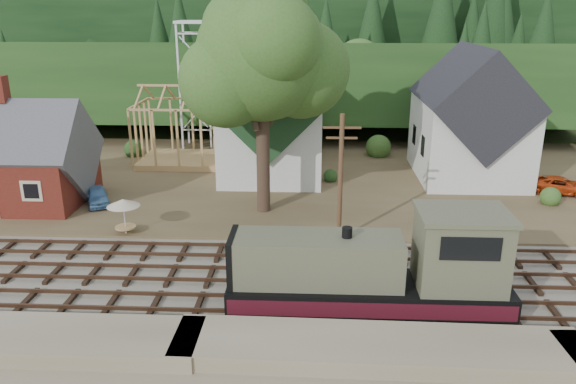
{
  "coord_description": "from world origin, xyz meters",
  "views": [
    {
      "loc": [
        5.39,
        -26.41,
        13.91
      ],
      "look_at": [
        3.87,
        6.0,
        3.0
      ],
      "focal_mm": 35.0,
      "sensor_mm": 36.0,
      "label": 1
    }
  ],
  "objects_px": {
    "locomotive": "(380,272)",
    "patio_set": "(123,204)",
    "car_red": "(560,185)",
    "car_blue": "(97,196)",
    "car_green": "(0,199)"
  },
  "relations": [
    {
      "from": "car_red",
      "to": "locomotive",
      "type": "bearing_deg",
      "value": 156.51
    },
    {
      "from": "locomotive",
      "to": "car_green",
      "type": "distance_m",
      "value": 28.23
    },
    {
      "from": "car_red",
      "to": "car_blue",
      "type": "bearing_deg",
      "value": 114.45
    },
    {
      "from": "locomotive",
      "to": "patio_set",
      "type": "height_order",
      "value": "locomotive"
    },
    {
      "from": "car_green",
      "to": "patio_set",
      "type": "xyz_separation_m",
      "value": [
        10.37,
        -4.29,
        1.33
      ]
    },
    {
      "from": "locomotive",
      "to": "car_red",
      "type": "bearing_deg",
      "value": 48.79
    },
    {
      "from": "car_blue",
      "to": "car_red",
      "type": "bearing_deg",
      "value": -19.2
    },
    {
      "from": "car_green",
      "to": "car_blue",
      "type": "bearing_deg",
      "value": -83.45
    },
    {
      "from": "car_blue",
      "to": "car_red",
      "type": "xyz_separation_m",
      "value": [
        34.05,
        4.02,
        -0.0
      ]
    },
    {
      "from": "car_blue",
      "to": "patio_set",
      "type": "relative_size",
      "value": 1.61
    },
    {
      "from": "locomotive",
      "to": "car_red",
      "type": "height_order",
      "value": "locomotive"
    },
    {
      "from": "car_green",
      "to": "patio_set",
      "type": "bearing_deg",
      "value": -114.02
    },
    {
      "from": "locomotive",
      "to": "patio_set",
      "type": "distance_m",
      "value": 17.04
    },
    {
      "from": "patio_set",
      "to": "locomotive",
      "type": "bearing_deg",
      "value": -29.94
    },
    {
      "from": "car_blue",
      "to": "car_red",
      "type": "distance_m",
      "value": 34.29
    }
  ]
}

